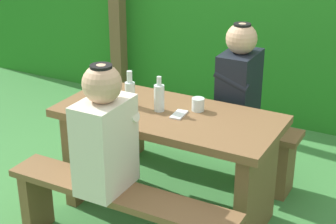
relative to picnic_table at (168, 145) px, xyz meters
name	(u,v)px	position (x,y,z in m)	size (l,w,h in m)	color
ground_plane	(168,210)	(0.00, 0.00, -0.49)	(12.00, 12.00, 0.00)	#40823F
hedge_backdrop	(278,17)	(0.00, 2.18, 0.37)	(6.40, 0.98, 1.71)	#247A20
picnic_table	(168,145)	(0.00, 0.00, 0.00)	(1.40, 0.64, 0.71)	brown
bench_near	(120,211)	(0.00, -0.57, -0.16)	(1.40, 0.24, 0.46)	brown
bench_far	(205,133)	(0.00, 0.57, -0.16)	(1.40, 0.24, 0.46)	brown
person_white_shirt	(105,133)	(-0.08, -0.57, 0.30)	(0.25, 0.35, 0.72)	silver
person_black_coat	(239,79)	(0.24, 0.57, 0.30)	(0.25, 0.35, 0.72)	black
drinking_glass	(198,104)	(0.15, 0.12, 0.27)	(0.08, 0.08, 0.08)	silver
bottle_left	(130,92)	(-0.26, -0.02, 0.32)	(0.06, 0.06, 0.23)	silver
bottle_right	(159,97)	(-0.06, 0.00, 0.32)	(0.07, 0.07, 0.22)	silver
cell_phone	(179,115)	(0.08, -0.01, 0.23)	(0.07, 0.14, 0.01)	silver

